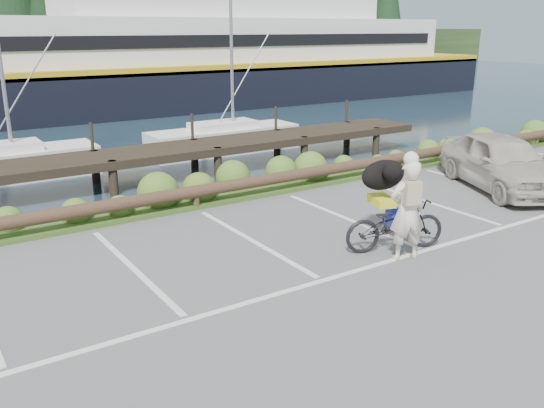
{
  "coord_description": "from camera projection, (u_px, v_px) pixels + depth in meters",
  "views": [
    {
      "loc": [
        -5.84,
        -7.67,
        4.27
      ],
      "look_at": [
        -0.18,
        0.95,
        1.1
      ],
      "focal_mm": 38.0,
      "sensor_mm": 36.0,
      "label": 1
    }
  ],
  "objects": [
    {
      "name": "dog",
      "position": [
        383.0,
        175.0,
        11.74
      ],
      "size": [
        0.85,
        1.19,
        0.62
      ],
      "primitive_type": "ellipsoid",
      "rotation": [
        0.0,
        0.0,
        1.23
      ],
      "color": "black",
      "rests_on": "bicycle"
    },
    {
      "name": "parked_car",
      "position": [
        501.0,
        162.0,
        15.69
      ],
      "size": [
        3.49,
        4.83,
        1.53
      ],
      "primitive_type": "imported",
      "rotation": [
        0.0,
        0.0,
        -0.42
      ],
      "color": "#B4AD9E",
      "rests_on": "ground"
    },
    {
      "name": "bicycle",
      "position": [
        395.0,
        224.0,
        11.38
      ],
      "size": [
        2.17,
        1.36,
        1.08
      ],
      "primitive_type": "imported",
      "rotation": [
        0.0,
        0.0,
        1.23
      ],
      "color": "black",
      "rests_on": "ground"
    },
    {
      "name": "ground",
      "position": [
        309.0,
        273.0,
        10.45
      ],
      "size": [
        72.0,
        72.0,
        0.0
      ],
      "primitive_type": "plane",
      "color": "#555557"
    },
    {
      "name": "vegetation_strip",
      "position": [
        184.0,
        200.0,
        14.67
      ],
      "size": [
        34.0,
        1.6,
        0.1
      ],
      "primitive_type": "cube",
      "color": "#3D5B21",
      "rests_on": "ground"
    },
    {
      "name": "log_rail",
      "position": [
        197.0,
        209.0,
        14.12
      ],
      "size": [
        32.0,
        0.3,
        0.6
      ],
      "primitive_type": null,
      "color": "#443021",
      "rests_on": "ground"
    },
    {
      "name": "cyclist",
      "position": [
        407.0,
        211.0,
        10.81
      ],
      "size": [
        0.82,
        0.68,
        1.95
      ],
      "primitive_type": "imported",
      "rotation": [
        0.0,
        0.0,
        2.8
      ],
      "color": "#EFE1CA",
      "rests_on": "ground"
    }
  ]
}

